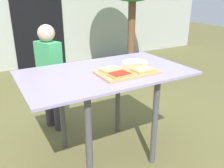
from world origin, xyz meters
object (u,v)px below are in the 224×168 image
at_px(pizza_slice_far_left, 111,70).
at_px(pizza_slice_near_left, 120,75).
at_px(cutting_board, 127,72).
at_px(garden_hose_coil, 138,57).
at_px(child_left, 50,73).
at_px(plate_white_right, 135,62).
at_px(pizza_slice_near_right, 143,70).
at_px(dining_table, 106,85).

distance_m(pizza_slice_far_left, pizza_slice_near_left, 0.13).
xyz_separation_m(cutting_board, garden_hose_coil, (2.03, 2.68, -0.75)).
bearing_deg(child_left, pizza_slice_far_left, -70.10).
bearing_deg(pizza_slice_near_left, garden_hose_coil, 52.15).
distance_m(cutting_board, pizza_slice_near_left, 0.12).
xyz_separation_m(pizza_slice_near_left, child_left, (-0.26, 0.85, -0.19)).
distance_m(pizza_slice_far_left, child_left, 0.79).
distance_m(pizza_slice_far_left, garden_hose_coil, 3.46).
xyz_separation_m(pizza_slice_near_left, plate_white_right, (0.32, 0.27, -0.02)).
xyz_separation_m(plate_white_right, child_left, (-0.58, 0.58, -0.17)).
relative_size(pizza_slice_near_right, plate_white_right, 0.70).
distance_m(pizza_slice_near_left, pizza_slice_near_right, 0.20).
relative_size(pizza_slice_near_left, child_left, 0.15).
height_order(pizza_slice_far_left, child_left, child_left).
bearing_deg(pizza_slice_near_right, dining_table, 139.16).
distance_m(pizza_slice_near_left, plate_white_right, 0.42).
xyz_separation_m(pizza_slice_near_right, child_left, (-0.46, 0.84, -0.19)).
distance_m(dining_table, cutting_board, 0.21).
xyz_separation_m(cutting_board, child_left, (-0.36, 0.79, -0.17)).
distance_m(dining_table, pizza_slice_far_left, 0.15).
distance_m(plate_white_right, garden_hose_coil, 3.15).
bearing_deg(pizza_slice_near_right, cutting_board, 150.60).
distance_m(pizza_slice_near_right, garden_hose_coil, 3.43).
bearing_deg(cutting_board, dining_table, 131.35).
height_order(cutting_board, pizza_slice_near_right, pizza_slice_near_right).
relative_size(dining_table, child_left, 1.20).
xyz_separation_m(child_left, garden_hose_coil, (2.39, 1.89, -0.58)).
height_order(pizza_slice_near_right, child_left, child_left).
bearing_deg(cutting_board, plate_white_right, 44.37).
distance_m(cutting_board, pizza_slice_near_right, 0.12).
bearing_deg(pizza_slice_near_left, pizza_slice_near_right, 2.47).
xyz_separation_m(cutting_board, pizza_slice_far_left, (-0.10, 0.06, 0.02)).
bearing_deg(plate_white_right, pizza_slice_far_left, -155.32).
distance_m(dining_table, plate_white_right, 0.35).
bearing_deg(pizza_slice_near_left, cutting_board, 32.38).
relative_size(dining_table, pizza_slice_far_left, 7.85).
height_order(pizza_slice_near_right, garden_hose_coil, pizza_slice_near_right).
height_order(dining_table, child_left, child_left).
height_order(pizza_slice_far_left, plate_white_right, pizza_slice_far_left).
bearing_deg(pizza_slice_far_left, child_left, 109.90).
distance_m(pizza_slice_near_left, garden_hose_coil, 3.56).
distance_m(pizza_slice_near_left, child_left, 0.91).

